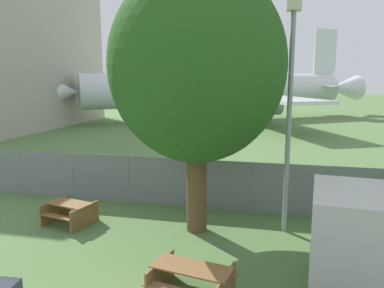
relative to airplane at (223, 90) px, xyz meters
name	(u,v)px	position (x,y,z in m)	size (l,w,h in m)	color
perimeter_fence	(188,183)	(3.21, -31.44, -2.59)	(56.07, 0.07, 1.95)	gray
airplane	(223,90)	(0.00, 0.00, 0.00)	(36.40, 30.02, 11.36)	silver
picnic_bench_near_cabin	(192,278)	(4.74, -37.50, -3.08)	(2.09, 1.72, 0.76)	brown
picnic_bench_open_grass	(70,211)	(-0.48, -34.07, -3.09)	(1.84, 1.71, 0.76)	brown
tree_left_of_cabin	(197,67)	(4.02, -33.63, 1.86)	(5.57, 5.57, 8.52)	brown
light_mast	(290,94)	(6.91, -33.04, 1.02)	(0.44, 0.44, 7.45)	#99999E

